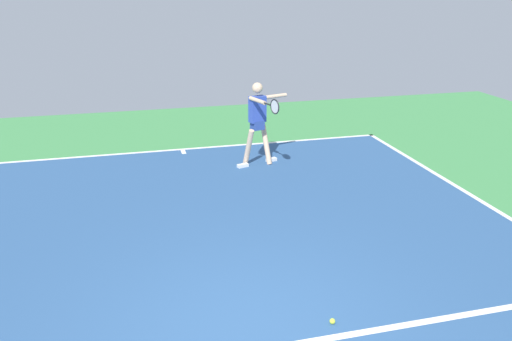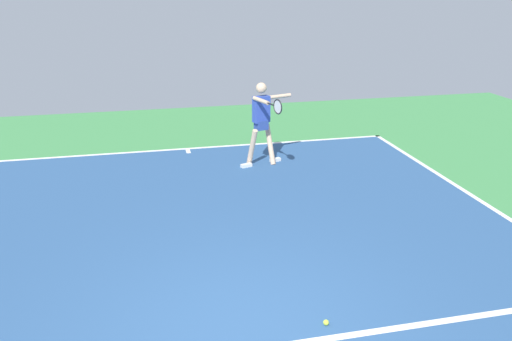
% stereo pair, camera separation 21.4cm
% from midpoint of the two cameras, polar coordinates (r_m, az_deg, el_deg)
% --- Properties ---
extents(ground_plane, '(22.36, 22.36, 0.00)m').
position_cam_midpoint_polar(ground_plane, '(5.96, -1.37, -17.87)').
color(ground_plane, '#428E4C').
extents(court_surface, '(9.81, 13.97, 0.00)m').
position_cam_midpoint_polar(court_surface, '(5.96, -1.37, -17.85)').
color(court_surface, '#2D5484').
rests_on(court_surface, ground_plane).
extents(court_line_baseline_near, '(9.81, 0.10, 0.01)m').
position_cam_midpoint_polar(court_line_baseline_near, '(12.12, -8.74, 2.37)').
color(court_line_baseline_near, white).
rests_on(court_line_baseline_near, ground_plane).
extents(court_line_centre_mark, '(0.10, 0.30, 0.01)m').
position_cam_midpoint_polar(court_line_centre_mark, '(11.93, -8.64, 2.08)').
color(court_line_centre_mark, white).
rests_on(court_line_centre_mark, ground_plane).
extents(tennis_player, '(1.17, 1.32, 1.79)m').
position_cam_midpoint_polar(tennis_player, '(10.68, -0.29, 5.85)').
color(tennis_player, beige).
rests_on(tennis_player, ground_plane).
extents(tennis_ball_by_baseline, '(0.07, 0.07, 0.07)m').
position_cam_midpoint_polar(tennis_ball_by_baseline, '(6.14, 7.52, -16.40)').
color(tennis_ball_by_baseline, '#C6E53D').
rests_on(tennis_ball_by_baseline, ground_plane).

